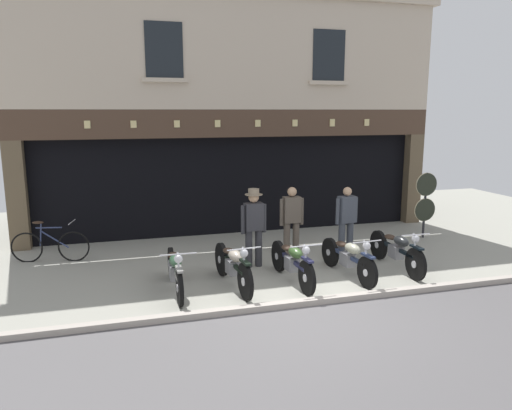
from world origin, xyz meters
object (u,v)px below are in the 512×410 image
object	(u,v)px
motorcycle_right	(397,250)
salesman_left	(254,223)
motorcycle_center	(292,261)
leaning_bicycle	(50,245)
motorcycle_center_left	(233,265)
tyre_sign_pole	(426,198)
salesman_right	(346,219)
advert_board_near	(154,178)
advert_board_far	(103,179)
motorcycle_center_right	(348,257)
motorcycle_left	(175,270)
shopkeeper_center	(292,219)

from	to	relation	value
motorcycle_right	salesman_left	distance (m)	3.03
motorcycle_center	leaning_bicycle	world-z (taller)	same
motorcycle_right	motorcycle_center_left	bearing A→B (deg)	2.00
tyre_sign_pole	motorcycle_right	bearing A→B (deg)	-135.21
motorcycle_right	salesman_right	world-z (taller)	salesman_right
advert_board_near	advert_board_far	world-z (taller)	advert_board_far
motorcycle_center_left	motorcycle_right	world-z (taller)	motorcycle_center_left
motorcycle_right	motorcycle_center_right	bearing A→B (deg)	8.25
motorcycle_left	tyre_sign_pole	size ratio (longest dim) A/B	1.19
shopkeeper_center	tyre_sign_pole	xyz separation A→B (m)	(3.91, 0.63, 0.17)
motorcycle_center_right	shopkeeper_center	bearing A→B (deg)	-73.56
tyre_sign_pole	advert_board_far	world-z (taller)	advert_board_far
salesman_right	motorcycle_right	bearing A→B (deg)	115.22
salesman_right	motorcycle_center_left	bearing A→B (deg)	12.53
motorcycle_center_left	advert_board_far	bearing A→B (deg)	-65.75
salesman_right	advert_board_far	world-z (taller)	advert_board_far
motorcycle_center	salesman_left	size ratio (longest dim) A/B	1.22
shopkeeper_center	advert_board_near	distance (m)	3.89
leaning_bicycle	motorcycle_right	bearing A→B (deg)	80.92
motorcycle_left	motorcycle_center	size ratio (longest dim) A/B	1.00
motorcycle_right	advert_board_far	bearing A→B (deg)	-33.94
advert_board_far	shopkeeper_center	bearing A→B (deg)	-32.55
motorcycle_center_left	motorcycle_right	distance (m)	3.53
salesman_left	salesman_right	distance (m)	2.15
shopkeeper_center	advert_board_far	world-z (taller)	advert_board_far
motorcycle_center_right	salesman_right	xyz separation A→B (m)	(0.52, 1.17, 0.48)
motorcycle_left	motorcycle_center_right	xyz separation A→B (m)	(3.41, -0.13, -0.01)
tyre_sign_pole	leaning_bicycle	size ratio (longest dim) A/B	1.03
motorcycle_right	salesman_left	xyz separation A→B (m)	(-2.82, 1.00, 0.51)
motorcycle_right	tyre_sign_pole	bearing A→B (deg)	-134.47
motorcycle_center	motorcycle_left	bearing A→B (deg)	-5.78
salesman_left	advert_board_far	world-z (taller)	advert_board_far
motorcycle_left	advert_board_far	xyz separation A→B (m)	(-1.26, 4.08, 1.17)
shopkeeper_center	advert_board_far	size ratio (longest dim) A/B	1.57
motorcycle_center_left	salesman_right	distance (m)	3.09
motorcycle_center	salesman_right	size ratio (longest dim) A/B	1.26
motorcycle_center_right	shopkeeper_center	distance (m)	1.79
motorcycle_center_right	shopkeeper_center	size ratio (longest dim) A/B	1.27
motorcycle_left	salesman_right	bearing A→B (deg)	-164.73
motorcycle_center_right	motorcycle_right	bearing A→B (deg)	-176.80
motorcycle_center_right	tyre_sign_pole	size ratio (longest dim) A/B	1.19
motorcycle_center_right	leaning_bicycle	world-z (taller)	leaning_bicycle
motorcycle_right	advert_board_near	size ratio (longest dim) A/B	2.21
tyre_sign_pole	leaning_bicycle	xyz separation A→B (m)	(-9.13, 0.49, -0.68)
motorcycle_center_left	motorcycle_left	bearing A→B (deg)	-8.10
salesman_right	advert_board_near	size ratio (longest dim) A/B	1.71
motorcycle_left	tyre_sign_pole	bearing A→B (deg)	-161.96
tyre_sign_pole	leaning_bicycle	distance (m)	9.17
motorcycle_center	shopkeeper_center	size ratio (longest dim) A/B	1.28
motorcycle_center_left	salesman_left	bearing A→B (deg)	-128.48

